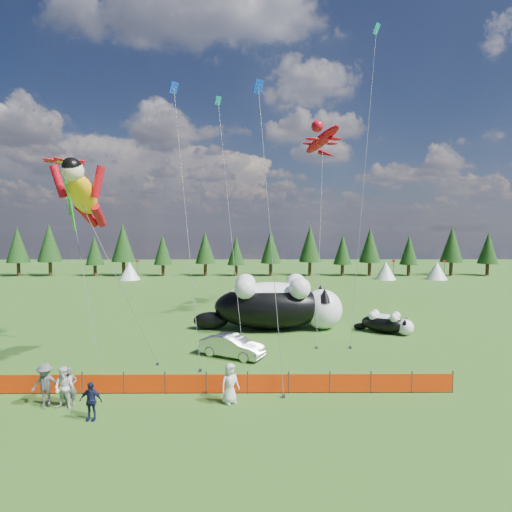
{
  "coord_description": "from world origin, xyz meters",
  "views": [
    {
      "loc": [
        1.28,
        -21.87,
        8.02
      ],
      "look_at": [
        1.46,
        4.0,
        6.21
      ],
      "focal_mm": 28.0,
      "sensor_mm": 36.0,
      "label": 1
    }
  ],
  "objects": [
    {
      "name": "spectator_a",
      "position": [
        -7.01,
        -4.32,
        0.88
      ],
      "size": [
        0.75,
        0.63,
        1.76
      ],
      "primitive_type": "imported",
      "rotation": [
        0.0,
        0.0,
        0.39
      ],
      "color": "#505055",
      "rests_on": "ground"
    },
    {
      "name": "cat_large",
      "position": [
        3.15,
        9.46,
        2.04
      ],
      "size": [
        11.85,
        4.27,
        4.28
      ],
      "rotation": [
        0.0,
        0.0,
        0.01
      ],
      "color": "black",
      "rests_on": "ground"
    },
    {
      "name": "safety_fence",
      "position": [
        0.0,
        -3.0,
        0.5
      ],
      "size": [
        22.06,
        0.06,
        1.1
      ],
      "color": "#262626",
      "rests_on": "ground"
    },
    {
      "name": "car",
      "position": [
        -0.04,
        2.56,
        0.68
      ],
      "size": [
        4.33,
        3.17,
        1.36
      ],
      "primitive_type": "imported",
      "rotation": [
        0.0,
        0.0,
        1.1
      ],
      "color": "silver",
      "rests_on": "ground"
    },
    {
      "name": "cat_small",
      "position": [
        11.49,
        8.17,
        0.78
      ],
      "size": [
        4.14,
        3.07,
        1.64
      ],
      "rotation": [
        0.0,
        0.0,
        -0.52
      ],
      "color": "black",
      "rests_on": "ground"
    },
    {
      "name": "spectator_c",
      "position": [
        -5.52,
        -5.63,
        0.81
      ],
      "size": [
        0.98,
        0.55,
        1.62
      ],
      "primitive_type": "imported",
      "rotation": [
        0.0,
        0.0,
        -0.07
      ],
      "color": "#141837",
      "rests_on": "ground"
    },
    {
      "name": "diamond_kite_a",
      "position": [
        -4.03,
        5.85,
        16.72
      ],
      "size": [
        2.97,
        6.73,
        18.85
      ],
      "color": "blue",
      "rests_on": "ground"
    },
    {
      "name": "spectator_d",
      "position": [
        -8.14,
        -4.23,
        0.96
      ],
      "size": [
        1.29,
        0.74,
        1.92
      ],
      "primitive_type": "imported",
      "rotation": [
        0.0,
        0.0,
        0.08
      ],
      "color": "#505055",
      "rests_on": "ground"
    },
    {
      "name": "tree_line",
      "position": [
        0.0,
        45.0,
        4.0
      ],
      "size": [
        90.0,
        4.0,
        8.0
      ],
      "primitive_type": null,
      "color": "black",
      "rests_on": "ground"
    },
    {
      "name": "ground",
      "position": [
        0.0,
        0.0,
        0.0
      ],
      "size": [
        160.0,
        160.0,
        0.0
      ],
      "primitive_type": "plane",
      "color": "#113509",
      "rests_on": "ground"
    },
    {
      "name": "diamond_kite_b",
      "position": [
        10.66,
        9.73,
        22.09
      ],
      "size": [
        3.61,
        6.41,
        24.53
      ],
      "color": "#0C9083",
      "rests_on": "ground"
    },
    {
      "name": "diamond_kite_c",
      "position": [
        1.62,
        -0.68,
        14.45
      ],
      "size": [
        1.69,
        3.41,
        16.1
      ],
      "color": "blue",
      "rests_on": "ground"
    },
    {
      "name": "festival_tents",
      "position": [
        11.0,
        40.0,
        1.4
      ],
      "size": [
        50.0,
        3.2,
        2.8
      ],
      "primitive_type": null,
      "color": "white",
      "rests_on": "ground"
    },
    {
      "name": "gecko_kite",
      "position": [
        7.39,
        14.1,
        15.84
      ],
      "size": [
        6.09,
        13.7,
        18.68
      ],
      "color": "#B90916",
      "rests_on": "ground"
    },
    {
      "name": "spectator_b",
      "position": [
        -7.12,
        -4.58,
        0.95
      ],
      "size": [
        1.0,
        0.68,
        1.9
      ],
      "primitive_type": "imported",
      "rotation": [
        0.0,
        0.0,
        -0.16
      ],
      "color": "silver",
      "rests_on": "ground"
    },
    {
      "name": "diamond_kite_d",
      "position": [
        -1.64,
        13.34,
        17.86
      ],
      "size": [
        2.83,
        9.4,
        21.17
      ],
      "color": "#0C9083",
      "rests_on": "ground"
    },
    {
      "name": "superhero_kite",
      "position": [
        -7.39,
        -1.32,
        9.69
      ],
      "size": [
        5.37,
        4.82,
        11.87
      ],
      "color": "#FFAD0D",
      "rests_on": "ground"
    },
    {
      "name": "flower_kite",
      "position": [
        -10.05,
        2.49,
        11.86
      ],
      "size": [
        4.76,
        5.2,
        12.85
      ],
      "color": "#B90916",
      "rests_on": "ground"
    },
    {
      "name": "spectator_e",
      "position": [
        0.21,
        -4.07,
        0.93
      ],
      "size": [
        1.08,
        1.0,
        1.85
      ],
      "primitive_type": "imported",
      "rotation": [
        0.0,
        0.0,
        0.61
      ],
      "color": "silver",
      "rests_on": "ground"
    }
  ]
}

